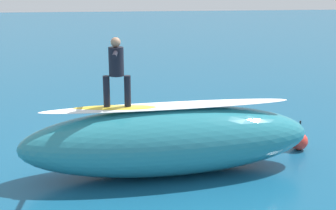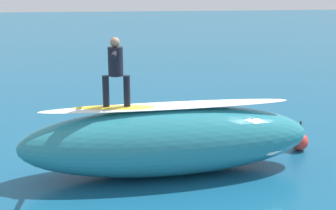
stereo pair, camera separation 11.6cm
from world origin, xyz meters
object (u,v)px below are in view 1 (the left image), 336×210
at_px(surfboard_riding, 118,108).
at_px(surfboard_paddling, 205,129).
at_px(surfer_paddling, 209,123).
at_px(buoy_marker, 299,141).
at_px(surfer_riding, 116,67).

distance_m(surfboard_riding, surfboard_paddling, 4.80).
distance_m(surfer_paddling, buoy_marker, 3.09).
height_order(surfboard_paddling, surfer_paddling, surfer_paddling).
bearing_deg(surfboard_paddling, surfer_paddling, 180.00).
bearing_deg(buoy_marker, surfer_paddling, -44.96).
distance_m(surfboard_riding, surfer_paddling, 4.83).
bearing_deg(surfboard_paddling, surfer_riding, 40.31).
distance_m(surfer_riding, surfer_paddling, 5.25).
relative_size(surfer_paddling, buoy_marker, 1.91).
xyz_separation_m(surfboard_riding, surfer_riding, (0.00, -0.00, 1.02)).
xyz_separation_m(surfboard_paddling, surfer_paddling, (-0.13, -0.02, 0.17)).
bearing_deg(surfboard_riding, surfer_paddling, -127.46).
relative_size(surfer_riding, surfboard_paddling, 0.68).
bearing_deg(surfer_paddling, surfer_riding, 39.28).
distance_m(surfboard_paddling, surfer_paddling, 0.21).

